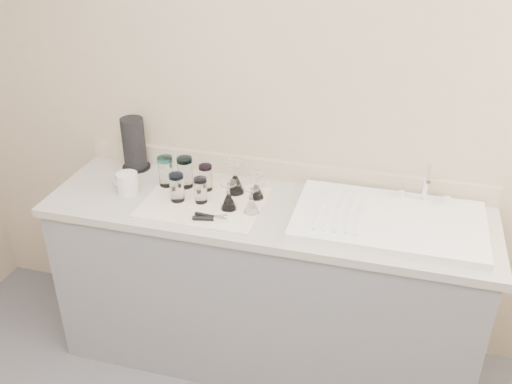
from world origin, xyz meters
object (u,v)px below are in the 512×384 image
(paper_towel_roll, at_px, (134,144))
(goblet_front_right, at_px, (251,204))
(tumbler_cyan, at_px, (185,172))
(white_mug, at_px, (127,183))
(tumbler_teal, at_px, (166,171))
(tumbler_lavender, at_px, (201,190))
(goblet_back_left, at_px, (235,182))
(sink_unit, at_px, (389,220))
(tumbler_purple, at_px, (206,177))
(can_opener, at_px, (211,218))
(goblet_front_left, at_px, (229,200))
(tumbler_blue, at_px, (177,187))
(goblet_back_right, at_px, (256,190))

(paper_towel_roll, bearing_deg, goblet_front_right, -22.04)
(tumbler_cyan, height_order, white_mug, tumbler_cyan)
(goblet_front_right, xyz_separation_m, paper_towel_roll, (-0.70, 0.28, 0.08))
(tumbler_teal, height_order, goblet_front_right, tumbler_teal)
(goblet_front_right, bearing_deg, tumbler_lavender, 173.55)
(tumbler_teal, distance_m, goblet_back_left, 0.35)
(sink_unit, xyz_separation_m, tumbler_teal, (-1.07, 0.06, 0.06))
(goblet_back_left, bearing_deg, tumbler_purple, -175.09)
(goblet_back_left, distance_m, can_opener, 0.27)
(goblet_back_left, bearing_deg, white_mug, -165.44)
(sink_unit, height_order, tumbler_teal, sink_unit)
(goblet_back_left, bearing_deg, tumbler_teal, -176.63)
(tumbler_cyan, distance_m, white_mug, 0.28)
(tumbler_teal, height_order, tumbler_purple, tumbler_teal)
(sink_unit, distance_m, paper_towel_roll, 1.33)
(tumbler_cyan, relative_size, goblet_front_left, 1.14)
(tumbler_lavender, xyz_separation_m, paper_towel_roll, (-0.45, 0.26, 0.06))
(goblet_front_right, bearing_deg, tumbler_purple, 151.20)
(tumbler_teal, height_order, tumbler_blue, tumbler_teal)
(tumbler_cyan, relative_size, goblet_back_left, 0.94)
(tumbler_teal, bearing_deg, paper_towel_roll, 148.13)
(sink_unit, xyz_separation_m, goblet_back_left, (-0.73, 0.08, 0.04))
(tumbler_lavender, bearing_deg, goblet_front_left, -9.26)
(sink_unit, xyz_separation_m, can_opener, (-0.76, -0.19, -0.00))
(tumbler_purple, relative_size, paper_towel_roll, 0.47)
(tumbler_lavender, height_order, paper_towel_roll, paper_towel_roll)
(tumbler_cyan, xyz_separation_m, goblet_front_right, (0.37, -0.15, -0.03))
(tumbler_purple, relative_size, tumbler_blue, 0.95)
(tumbler_purple, bearing_deg, goblet_front_right, -28.80)
(tumbler_cyan, xyz_separation_m, tumbler_lavender, (0.12, -0.12, -0.02))
(can_opener, bearing_deg, tumbler_blue, 149.30)
(tumbler_teal, bearing_deg, tumbler_purple, 2.27)
(tumbler_purple, xyz_separation_m, goblet_front_right, (0.27, -0.15, -0.02))
(tumbler_blue, distance_m, goblet_front_left, 0.25)
(tumbler_purple, relative_size, tumbler_lavender, 1.05)
(tumbler_cyan, bearing_deg, goblet_front_right, -21.98)
(goblet_back_left, xyz_separation_m, goblet_front_left, (0.02, -0.15, -0.01))
(tumbler_teal, bearing_deg, tumbler_cyan, 6.75)
(tumbler_blue, bearing_deg, can_opener, -30.70)
(sink_unit, relative_size, goblet_back_left, 5.09)
(tumbler_teal, distance_m, white_mug, 0.19)
(goblet_back_left, bearing_deg, goblet_front_left, -83.69)
(goblet_front_right, relative_size, paper_towel_roll, 0.46)
(tumbler_teal, relative_size, tumbler_lavender, 1.22)
(goblet_back_right, bearing_deg, tumbler_lavender, -155.88)
(tumbler_teal, distance_m, tumbler_cyan, 0.10)
(goblet_back_right, xyz_separation_m, goblet_front_left, (-0.10, -0.13, 0.00))
(tumbler_teal, relative_size, tumbler_cyan, 0.98)
(tumbler_blue, bearing_deg, goblet_back_right, 19.29)
(tumbler_purple, distance_m, goblet_front_right, 0.31)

